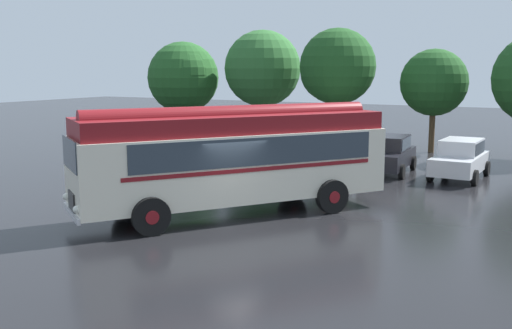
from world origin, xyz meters
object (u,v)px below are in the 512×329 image
car_near_left (282,145)px  car_far_right (460,159)px  car_mid_left (335,148)px  vintage_bus (233,156)px  car_mid_right (388,154)px

car_near_left → car_far_right: bearing=-4.1°
car_near_left → car_mid_left: (2.73, 0.18, 0.00)m
car_near_left → car_mid_left: same height
vintage_bus → car_far_right: 11.37m
vintage_bus → car_near_left: size_ratio=2.20×
vintage_bus → car_far_right: size_ratio=2.26×
car_mid_right → car_far_right: bearing=2.0°
car_mid_right → car_far_right: (3.07, 0.11, 0.00)m
car_far_right → car_mid_left: bearing=172.4°
car_mid_left → car_far_right: bearing=-7.6°
vintage_bus → car_near_left: bearing=108.1°
vintage_bus → car_mid_right: (2.16, 9.93, -1.05)m
car_near_left → car_mid_right: bearing=-7.3°
vintage_bus → car_near_left: 11.27m
car_mid_right → car_mid_left: bearing=162.7°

